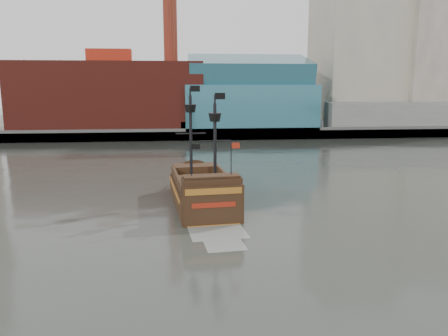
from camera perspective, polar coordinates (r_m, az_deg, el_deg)
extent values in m
plane|color=#2B2E28|center=(35.46, 5.02, -9.09)|extent=(400.00, 400.00, 0.00)
cube|color=slate|center=(125.37, -2.96, 5.79)|extent=(220.00, 60.00, 2.00)
cube|color=#4C4C49|center=(96.04, -2.03, 4.42)|extent=(220.00, 1.00, 2.60)
cube|color=maroon|center=(105.89, -14.55, 9.13)|extent=(42.00, 18.00, 15.00)
cube|color=#2D6878|center=(104.15, 3.21, 8.06)|extent=(30.00, 16.00, 10.00)
cube|color=#ABA48E|center=(122.60, 17.11, 16.46)|extent=(20.00, 22.00, 46.00)
cube|color=#B0A294|center=(126.71, 25.47, 13.89)|extent=(18.00, 18.00, 38.00)
cube|color=#ABA48E|center=(142.36, 18.29, 16.77)|extent=(24.00, 20.00, 52.00)
cube|color=slate|center=(112.97, 23.07, 6.42)|extent=(40.00, 6.00, 6.00)
cylinder|color=maroon|center=(107.90, -7.07, 19.28)|extent=(3.20, 3.20, 22.00)
cube|color=#2D6878|center=(104.06, 3.26, 12.46)|extent=(28.00, 14.94, 8.78)
cube|color=black|center=(44.55, -2.86, -3.99)|extent=(6.71, 13.66, 2.86)
cube|color=#54361F|center=(44.17, -2.88, -1.99)|extent=(6.03, 12.29, 0.33)
cube|color=black|center=(49.21, -3.79, -0.21)|extent=(4.90, 3.06, 1.10)
cube|color=black|center=(38.48, -1.64, -2.66)|extent=(5.37, 2.24, 1.98)
cube|color=black|center=(37.97, -1.37, -5.59)|extent=(5.39, 0.78, 4.40)
cube|color=#A1611F|center=(37.36, -1.34, -3.07)|extent=(4.94, 0.55, 0.55)
cube|color=maroon|center=(37.67, -1.33, -4.85)|extent=(3.84, 0.45, 0.44)
cylinder|color=black|center=(44.91, -4.36, 3.97)|extent=(0.34, 0.34, 8.58)
cylinder|color=black|center=(41.66, -1.18, 3.01)|extent=(0.34, 0.34, 7.92)
cone|color=black|center=(44.65, -4.41, 7.76)|extent=(1.32, 1.32, 0.77)
cone|color=black|center=(41.38, -1.20, 6.63)|extent=(1.32, 1.32, 0.77)
cube|color=black|center=(44.65, -3.81, 10.31)|extent=(0.99, 0.12, 0.61)
cube|color=black|center=(41.37, -0.53, 9.38)|extent=(0.99, 0.12, 0.61)
cube|color=#929893|center=(36.64, -0.86, -8.36)|extent=(5.02, 4.38, 0.02)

